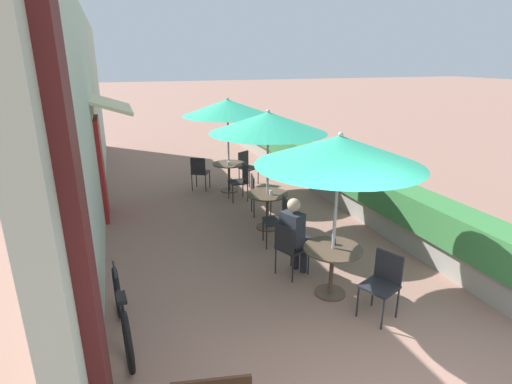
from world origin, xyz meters
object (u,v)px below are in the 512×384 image
patio_table_far (229,171)px  patio_umbrella_far (228,108)px  patio_umbrella_mid (268,123)px  cafe_chair_near_right (289,245)px  seated_patron_near_right (294,233)px  coffee_cup_near (333,241)px  cafe_chair_far_back (246,165)px  cafe_chair_far_left (200,171)px  coffee_cup_far (229,163)px  bicycle_leaning (122,314)px  cafe_chair_mid_right (279,217)px  cafe_chair_far_right (241,179)px  cafe_chair_near_left (383,280)px  cafe_chair_mid_left (258,192)px  patio_table_mid (267,203)px  patio_umbrella_near (340,151)px  patio_table_near (332,260)px  coffee_cup_mid (271,192)px

patio_table_far → patio_umbrella_far: 1.56m
patio_umbrella_mid → patio_table_far: bearing=91.5°
cafe_chair_near_right → seated_patron_near_right: 0.20m
coffee_cup_near → patio_table_far: (-0.14, 4.90, -0.23)m
cafe_chair_far_back → cafe_chair_far_left: bearing=-24.2°
patio_umbrella_mid → coffee_cup_far: size_ratio=25.90×
cafe_chair_far_back → bicycle_leaning: bearing=28.4°
patio_umbrella_far → cafe_chair_mid_right: bearing=-90.0°
coffee_cup_near → cafe_chair_far_right: (-0.06, 4.15, -0.25)m
cafe_chair_near_left → bicycle_leaning: bearing=56.1°
cafe_chair_mid_left → bicycle_leaning: 4.36m
cafe_chair_near_right → coffee_cup_far: (0.24, 4.21, 0.25)m
cafe_chair_far_left → cafe_chair_mid_right: bearing=-49.3°
patio_umbrella_mid → seated_patron_near_right: bearing=-97.9°
patio_table_mid → bicycle_leaning: size_ratio=0.48×
coffee_cup_far → cafe_chair_near_right: bearing=-93.3°
patio_umbrella_far → cafe_chair_far_right: bearing=-83.9°
patio_umbrella_near → patio_umbrella_far: (-0.07, 5.00, 0.00)m
coffee_cup_near → cafe_chair_far_right: size_ratio=0.10×
patio_table_near → patio_table_mid: 2.49m
patio_umbrella_near → cafe_chair_far_back: size_ratio=2.68×
bicycle_leaning → cafe_chair_far_left: bearing=64.4°
cafe_chair_near_left → cafe_chair_far_left: same height
bicycle_leaning → cafe_chair_mid_right: bearing=28.5°
patio_umbrella_mid → patio_umbrella_far: 2.51m
coffee_cup_near → patio_umbrella_mid: patio_umbrella_mid is taller
patio_table_mid → cafe_chair_far_left: cafe_chair_far_left is taller
cafe_chair_mid_left → bicycle_leaning: (-2.87, -3.28, -0.17)m
cafe_chair_mid_left → patio_table_far: (-0.13, 1.76, 0.02)m
patio_table_near → cafe_chair_far_left: (-0.76, 5.31, -0.02)m
cafe_chair_near_right → patio_umbrella_far: 4.63m
coffee_cup_far → seated_patron_near_right: bearing=-91.9°
patio_umbrella_near → patio_table_far: size_ratio=2.86×
seated_patron_near_right → cafe_chair_near_left: bearing=1.6°
patio_table_mid → patio_table_far: bearing=91.5°
cafe_chair_mid_left → cafe_chair_near_right: bearing=1.6°
patio_umbrella_mid → patio_table_far: size_ratio=2.86×
cafe_chair_mid_right → cafe_chair_mid_left: bearing=5.8°
cafe_chair_mid_right → cafe_chair_far_right: size_ratio=1.00×
patio_umbrella_near → patio_umbrella_mid: size_ratio=1.00×
seated_patron_near_right → patio_umbrella_far: patio_umbrella_far is taller
patio_umbrella_near → patio_table_far: patio_umbrella_near is taller
patio_table_mid → patio_table_far: size_ratio=1.00×
coffee_cup_far → patio_table_far: bearing=71.4°
coffee_cup_mid → bicycle_leaning: bearing=-139.3°
patio_table_near → patio_umbrella_far: size_ratio=0.35×
cafe_chair_near_right → bicycle_leaning: bearing=-97.0°
patio_umbrella_near → coffee_cup_mid: size_ratio=25.90×
cafe_chair_far_right → bicycle_leaning: cafe_chair_far_right is taller
coffee_cup_far → bicycle_leaning: (-2.70, -4.91, -0.41)m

